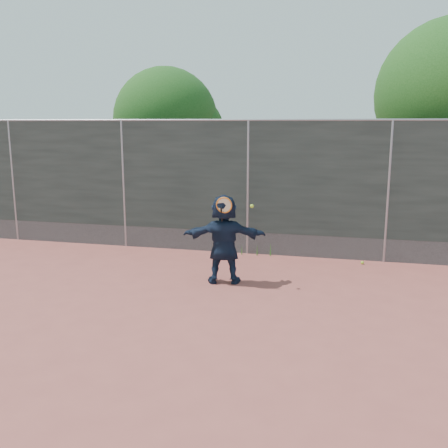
# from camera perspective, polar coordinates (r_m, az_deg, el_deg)

# --- Properties ---
(ground) EXTENTS (80.00, 80.00, 0.00)m
(ground) POSITION_cam_1_polar(r_m,az_deg,el_deg) (8.23, -1.99, -9.42)
(ground) COLOR #9E4C42
(ground) RESTS_ON ground
(player) EXTENTS (1.62, 0.78, 1.67)m
(player) POSITION_cam_1_polar(r_m,az_deg,el_deg) (9.22, 0.00, -1.70)
(player) COLOR #142037
(player) RESTS_ON ground
(ball_ground) EXTENTS (0.07, 0.07, 0.07)m
(ball_ground) POSITION_cam_1_polar(r_m,az_deg,el_deg) (10.99, 15.53, -4.28)
(ball_ground) COLOR #A5D42F
(ball_ground) RESTS_ON ground
(fence) EXTENTS (20.00, 0.06, 3.03)m
(fence) POSITION_cam_1_polar(r_m,az_deg,el_deg) (11.19, 2.74, 4.51)
(fence) COLOR #38423D
(fence) RESTS_ON ground
(swing_action) EXTENTS (0.67, 0.17, 0.51)m
(swing_action) POSITION_cam_1_polar(r_m,az_deg,el_deg) (8.89, 0.32, 2.05)
(swing_action) COLOR orange
(swing_action) RESTS_ON ground
(tree_left) EXTENTS (3.15, 3.00, 4.53)m
(tree_left) POSITION_cam_1_polar(r_m,az_deg,el_deg) (14.80, -6.03, 11.42)
(tree_left) COLOR #382314
(tree_left) RESTS_ON ground
(weed_clump) EXTENTS (0.68, 0.07, 0.30)m
(weed_clump) POSITION_cam_1_polar(r_m,az_deg,el_deg) (11.29, 4.03, -2.93)
(weed_clump) COLOR #387226
(weed_clump) RESTS_ON ground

